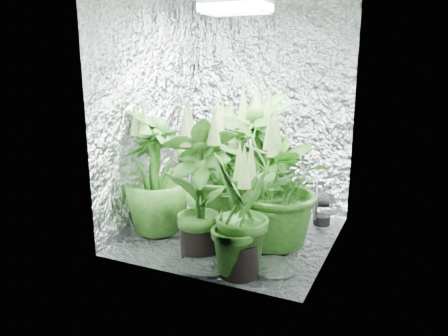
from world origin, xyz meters
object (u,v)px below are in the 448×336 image
plant_c (266,189)px  plant_e (274,186)px  grow_lamp (236,7)px  plant_d (156,175)px  plant_f (201,189)px  plant_g (239,217)px  plant_a (226,172)px  circulation_fan (319,207)px  plant_b (229,162)px  plant_h (256,163)px

plant_c → plant_e: size_ratio=0.75×
grow_lamp → plant_d: size_ratio=0.44×
plant_c → plant_f: (-0.33, -0.52, 0.10)m
grow_lamp → plant_g: grow_lamp is taller
plant_a → circulation_fan: size_ratio=2.65×
plant_b → plant_f: (0.21, -0.99, 0.02)m
grow_lamp → plant_f: size_ratio=0.44×
plant_a → plant_h: 0.29m
plant_b → plant_f: 1.01m
plant_b → plant_d: plant_d is taller
plant_c → circulation_fan: bearing=54.5°
plant_d → plant_e: (1.00, 0.09, -0.00)m
circulation_fan → plant_g: bearing=-121.4°
plant_h → circulation_fan: 0.71m
plant_e → circulation_fan: plant_e is taller
plant_b → plant_d: size_ratio=0.96×
grow_lamp → plant_b: grow_lamp is taller
plant_f → grow_lamp: bearing=80.0°
plant_h → plant_c: bearing=-51.0°
plant_c → plant_h: (-0.16, 0.20, 0.16)m
plant_e → plant_h: bearing=126.3°
plant_e → circulation_fan: 0.80m
plant_d → plant_g: (0.92, -0.40, -0.10)m
plant_d → plant_e: plant_d is taller
grow_lamp → plant_g: bearing=-64.1°
grow_lamp → circulation_fan: grow_lamp is taller
plant_e → circulation_fan: (0.20, 0.69, -0.35)m
plant_g → grow_lamp: bearing=115.9°
plant_e → plant_f: (-0.46, -0.31, 0.01)m
grow_lamp → plant_f: 1.38m
plant_b → circulation_fan: size_ratio=2.84×
plant_a → plant_e: plant_e is taller
plant_g → plant_h: 0.93m
plant_f → circulation_fan: (0.67, 1.00, -0.36)m
plant_d → plant_f: 0.58m
plant_f → plant_e: bearing=34.0°
plant_b → circulation_fan: (0.87, 0.01, -0.34)m
plant_c → plant_g: (0.06, -0.70, -0.00)m
plant_b → plant_h: size_ratio=0.87×
plant_a → plant_h: size_ratio=0.81×
grow_lamp → plant_b: size_ratio=0.46×
grow_lamp → plant_e: (0.38, -0.14, -1.31)m
plant_f → circulation_fan: plant_f is taller
grow_lamp → plant_a: bearing=126.8°
plant_d → circulation_fan: size_ratio=2.97×
plant_a → plant_g: bearing=-60.8°
plant_f → plant_h: 0.74m
plant_c → plant_g: bearing=-85.3°
plant_e → plant_g: bearing=-99.4°
plant_f → plant_a: bearing=98.5°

